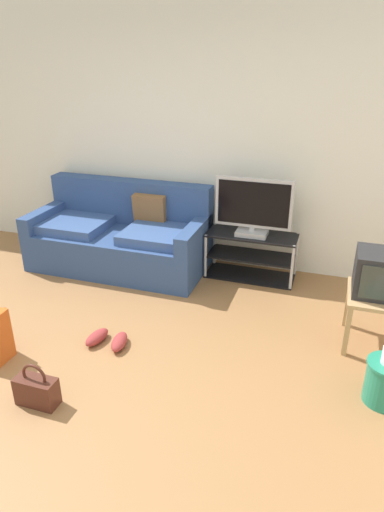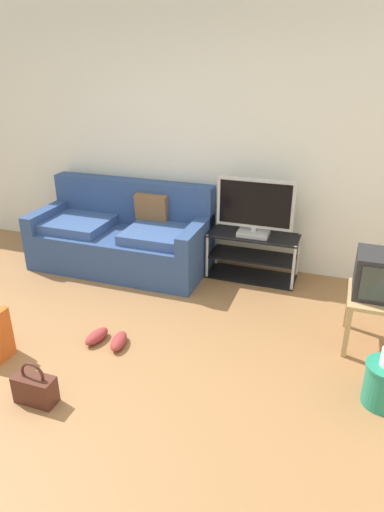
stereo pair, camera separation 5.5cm
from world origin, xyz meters
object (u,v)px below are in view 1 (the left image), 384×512
side_table (380,303)px  sneakers_pair (108,339)px  couch (121,237)px  flat_tv (253,208)px  handbag (37,390)px  tv_stand (251,256)px

side_table → sneakers_pair: size_ratio=1.41×
couch → side_table: 2.72m
side_table → flat_tv: bearing=144.1°
side_table → handbag: (-2.17, -1.44, -0.27)m
couch → tv_stand: size_ratio=2.05×
flat_tv → sneakers_pair: (-0.85, -1.56, -0.73)m
side_table → handbag: 2.62m
sneakers_pair → couch: bearing=111.8°
tv_stand → side_table: tv_stand is taller
couch → sneakers_pair: 1.56m
tv_stand → flat_tv: flat_tv is taller
side_table → couch: bearing=164.3°
side_table → sneakers_pair: bearing=-161.5°
handbag → couch: bearing=101.6°
couch → handbag: couch is taller
tv_stand → flat_tv: (-0.00, -0.02, 0.53)m
couch → flat_tv: flat_tv is taller
flat_tv → side_table: 1.53m
couch → flat_tv: bearing=5.3°
couch → side_table: couch is taller
flat_tv → sneakers_pair: bearing=-118.5°
sneakers_pair → flat_tv: bearing=61.5°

